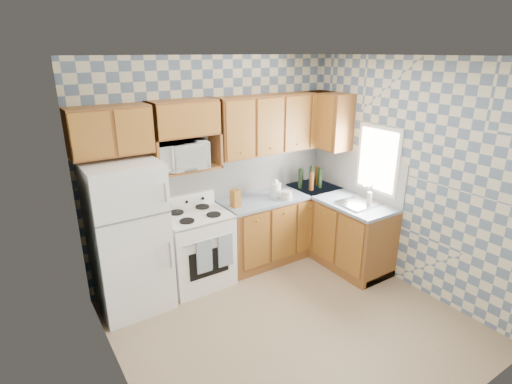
# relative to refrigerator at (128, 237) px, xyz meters

# --- Properties ---
(floor) EXTENTS (3.40, 3.40, 0.00)m
(floor) POSITION_rel_refrigerator_xyz_m (1.27, -1.25, -0.84)
(floor) COLOR #857050
(floor) RESTS_ON ground
(back_wall) EXTENTS (3.40, 0.02, 2.70)m
(back_wall) POSITION_rel_refrigerator_xyz_m (1.27, 0.35, 0.51)
(back_wall) COLOR slate
(back_wall) RESTS_ON ground
(right_wall) EXTENTS (0.02, 3.20, 2.70)m
(right_wall) POSITION_rel_refrigerator_xyz_m (2.97, -1.25, 0.51)
(right_wall) COLOR slate
(right_wall) RESTS_ON ground
(backsplash_back) EXTENTS (2.60, 0.02, 0.56)m
(backsplash_back) POSITION_rel_refrigerator_xyz_m (1.68, 0.34, 0.36)
(backsplash_back) COLOR white
(backsplash_back) RESTS_ON back_wall
(backsplash_right) EXTENTS (0.02, 1.60, 0.56)m
(backsplash_right) POSITION_rel_refrigerator_xyz_m (2.96, -0.45, 0.36)
(backsplash_right) COLOR white
(backsplash_right) RESTS_ON right_wall
(refrigerator) EXTENTS (0.75, 0.70, 1.68)m
(refrigerator) POSITION_rel_refrigerator_xyz_m (0.00, 0.00, 0.00)
(refrigerator) COLOR white
(refrigerator) RESTS_ON floor
(stove_body) EXTENTS (0.76, 0.65, 0.90)m
(stove_body) POSITION_rel_refrigerator_xyz_m (0.80, 0.03, -0.39)
(stove_body) COLOR white
(stove_body) RESTS_ON floor
(cooktop) EXTENTS (0.76, 0.65, 0.02)m
(cooktop) POSITION_rel_refrigerator_xyz_m (0.80, 0.03, 0.07)
(cooktop) COLOR silver
(cooktop) RESTS_ON stove_body
(backguard) EXTENTS (0.76, 0.08, 0.17)m
(backguard) POSITION_rel_refrigerator_xyz_m (0.80, 0.30, 0.16)
(backguard) COLOR white
(backguard) RESTS_ON cooktop
(dish_towel_left) EXTENTS (0.19, 0.02, 0.40)m
(dish_towel_left) POSITION_rel_refrigerator_xyz_m (0.74, -0.32, -0.31)
(dish_towel_left) COLOR navy
(dish_towel_left) RESTS_ON stove_body
(dish_towel_right) EXTENTS (0.19, 0.02, 0.40)m
(dish_towel_right) POSITION_rel_refrigerator_xyz_m (1.01, -0.32, -0.31)
(dish_towel_right) COLOR navy
(dish_towel_right) RESTS_ON stove_body
(base_cabinets_back) EXTENTS (1.75, 0.60, 0.88)m
(base_cabinets_back) POSITION_rel_refrigerator_xyz_m (2.10, 0.05, -0.40)
(base_cabinets_back) COLOR brown
(base_cabinets_back) RESTS_ON floor
(base_cabinets_right) EXTENTS (0.60, 1.60, 0.88)m
(base_cabinets_right) POSITION_rel_refrigerator_xyz_m (2.67, -0.45, -0.40)
(base_cabinets_right) COLOR brown
(base_cabinets_right) RESTS_ON floor
(countertop_back) EXTENTS (1.77, 0.63, 0.04)m
(countertop_back) POSITION_rel_refrigerator_xyz_m (2.10, 0.05, 0.06)
(countertop_back) COLOR gray
(countertop_back) RESTS_ON base_cabinets_back
(countertop_right) EXTENTS (0.63, 1.60, 0.04)m
(countertop_right) POSITION_rel_refrigerator_xyz_m (2.67, -0.45, 0.06)
(countertop_right) COLOR gray
(countertop_right) RESTS_ON base_cabinets_right
(upper_cabinets_back) EXTENTS (1.75, 0.33, 0.74)m
(upper_cabinets_back) POSITION_rel_refrigerator_xyz_m (2.10, 0.19, 1.01)
(upper_cabinets_back) COLOR brown
(upper_cabinets_back) RESTS_ON back_wall
(upper_cabinets_fridge) EXTENTS (0.82, 0.33, 0.50)m
(upper_cabinets_fridge) POSITION_rel_refrigerator_xyz_m (-0.02, 0.19, 1.13)
(upper_cabinets_fridge) COLOR brown
(upper_cabinets_fridge) RESTS_ON back_wall
(upper_cabinets_right) EXTENTS (0.33, 0.70, 0.74)m
(upper_cabinets_right) POSITION_rel_refrigerator_xyz_m (2.81, 0.00, 1.01)
(upper_cabinets_right) COLOR brown
(upper_cabinets_right) RESTS_ON right_wall
(microwave_shelf) EXTENTS (0.80, 0.33, 0.03)m
(microwave_shelf) POSITION_rel_refrigerator_xyz_m (0.80, 0.19, 0.60)
(microwave_shelf) COLOR brown
(microwave_shelf) RESTS_ON back_wall
(microwave) EXTENTS (0.60, 0.42, 0.32)m
(microwave) POSITION_rel_refrigerator_xyz_m (0.73, 0.19, 0.77)
(microwave) COLOR white
(microwave) RESTS_ON microwave_shelf
(sink) EXTENTS (0.48, 0.40, 0.03)m
(sink) POSITION_rel_refrigerator_xyz_m (2.67, -0.80, 0.09)
(sink) COLOR #B7B7BC
(sink) RESTS_ON countertop_right
(window) EXTENTS (0.02, 0.66, 0.86)m
(window) POSITION_rel_refrigerator_xyz_m (2.96, -0.80, 0.61)
(window) COLOR silver
(window) RESTS_ON right_wall
(bottle_0) EXTENTS (0.07, 0.07, 0.30)m
(bottle_0) POSITION_rel_refrigerator_xyz_m (2.59, 0.01, 0.23)
(bottle_0) COLOR black
(bottle_0) RESTS_ON countertop_back
(bottle_1) EXTENTS (0.07, 0.07, 0.28)m
(bottle_1) POSITION_rel_refrigerator_xyz_m (2.69, -0.05, 0.22)
(bottle_1) COLOR black
(bottle_1) RESTS_ON countertop_back
(bottle_2) EXTENTS (0.07, 0.07, 0.26)m
(bottle_2) POSITION_rel_refrigerator_xyz_m (2.74, 0.05, 0.21)
(bottle_2) COLOR #542D0F
(bottle_2) RESTS_ON countertop_back
(bottle_3) EXTENTS (0.07, 0.07, 0.24)m
(bottle_3) POSITION_rel_refrigerator_xyz_m (2.52, -0.07, 0.20)
(bottle_3) COLOR #542D0F
(bottle_3) RESTS_ON countertop_back
(bottle_4) EXTENTS (0.07, 0.07, 0.27)m
(bottle_4) POSITION_rel_refrigerator_xyz_m (2.44, 0.07, 0.22)
(bottle_4) COLOR black
(bottle_4) RESTS_ON countertop_back
(knife_block) EXTENTS (0.11, 0.11, 0.22)m
(knife_block) POSITION_rel_refrigerator_xyz_m (1.32, -0.04, 0.19)
(knife_block) COLOR brown
(knife_block) RESTS_ON countertop_back
(electric_kettle) EXTENTS (0.15, 0.15, 0.18)m
(electric_kettle) POSITION_rel_refrigerator_xyz_m (1.96, -0.00, 0.17)
(electric_kettle) COLOR white
(electric_kettle) RESTS_ON countertop_back
(food_containers) EXTENTS (0.16, 0.16, 0.11)m
(food_containers) POSITION_rel_refrigerator_xyz_m (2.01, -0.17, 0.13)
(food_containers) COLOR beige
(food_containers) RESTS_ON countertop_back
(soap_bottle) EXTENTS (0.06, 0.06, 0.17)m
(soap_bottle) POSITION_rel_refrigerator_xyz_m (2.75, -0.90, 0.17)
(soap_bottle) COLOR beige
(soap_bottle) RESTS_ON countertop_right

